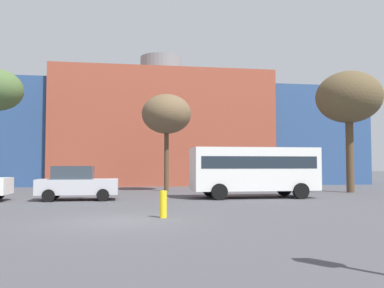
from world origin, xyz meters
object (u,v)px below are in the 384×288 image
Objects in this scene: bare_tree_0 at (167,115)px; bollard_yellow_0 at (163,204)px; white_bus at (254,168)px; parked_car_2 at (77,183)px; bare_tree_2 at (349,98)px.

bare_tree_0 is 15.30m from bollard_yellow_0.
bare_tree_0 is at bearing 122.04° from white_bus.
parked_car_2 is at bearing -179.58° from white_bus.
bare_tree_2 is 8.75× the size of bollard_yellow_0.
bare_tree_2 is 18.20m from bollard_yellow_0.
bare_tree_0 is 7.35× the size of bollard_yellow_0.
parked_car_2 is 9.58m from bare_tree_0.
bare_tree_2 is (11.75, -3.35, 0.91)m from bare_tree_0.
bollard_yellow_0 is (3.73, -7.73, -0.41)m from parked_car_2.
white_bus reaches higher than bollard_yellow_0.
bare_tree_0 reaches higher than parked_car_2.
white_bus is 9.45m from bare_tree_2.
bare_tree_2 is at bearing 11.19° from parked_car_2.
parked_car_2 is at bearing -168.81° from bare_tree_2.
parked_car_2 is 4.39× the size of bollard_yellow_0.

